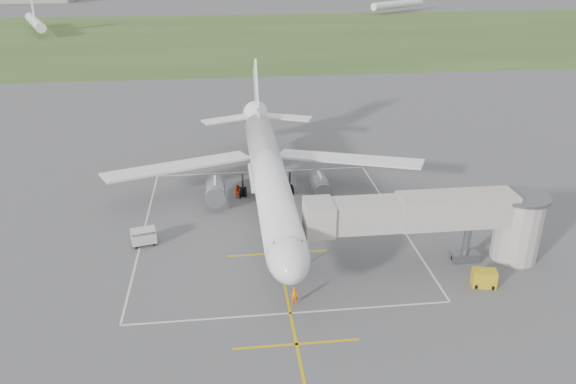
{
  "coord_description": "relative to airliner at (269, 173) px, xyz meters",
  "views": [
    {
      "loc": [
        -4.75,
        -58.67,
        28.72
      ],
      "look_at": [
        1.68,
        -4.0,
        4.0
      ],
      "focal_mm": 35.0,
      "sensor_mm": 36.0,
      "label": 1
    }
  ],
  "objects": [
    {
      "name": "ramp_worker_wing",
      "position": [
        -3.56,
        3.11,
        -3.51
      ],
      "size": [
        1.05,
        0.95,
        1.76
      ],
      "primitive_type": "imported",
      "rotation": [
        0.0,
        0.0,
        2.74
      ],
      "color": "red",
      "rests_on": "ground"
    },
    {
      "name": "distant_aircraft",
      "position": [
        2.83,
        166.91,
        -0.8
      ],
      "size": [
        160.69,
        68.71,
        8.85
      ],
      "color": "white",
      "rests_on": "ground"
    },
    {
      "name": "airliner",
      "position": [
        0.0,
        0.0,
        0.0
      ],
      "size": [
        38.93,
        46.75,
        13.52
      ],
      "color": "white",
      "rests_on": "ground"
    },
    {
      "name": "jet_bridge",
      "position": [
        15.72,
        -14.25,
        0.35
      ],
      "size": [
        23.4,
        5.0,
        7.2
      ],
      "color": "#9D978E",
      "rests_on": "ground"
    },
    {
      "name": "baggage_cart",
      "position": [
        -13.58,
        -7.36,
        -3.5
      ],
      "size": [
        2.77,
        2.02,
        1.74
      ],
      "rotation": [
        0.0,
        0.0,
        0.22
      ],
      "color": "silver",
      "rests_on": "ground"
    },
    {
      "name": "ground",
      "position": [
        0.0,
        -0.75,
        -4.39
      ],
      "size": [
        700.0,
        700.0,
        0.0
      ],
      "primitive_type": "plane",
      "color": "#4F4F51",
      "rests_on": "ground"
    },
    {
      "name": "gpu_unit",
      "position": [
        17.94,
        -18.67,
        -3.62
      ],
      "size": [
        2.36,
        1.9,
        1.57
      ],
      "rotation": [
        0.0,
        0.0,
        -0.24
      ],
      "color": "gold",
      "rests_on": "ground"
    },
    {
      "name": "ramp_worker_nose",
      "position": [
        0.53,
        -19.47,
        -3.56
      ],
      "size": [
        0.62,
        0.42,
        1.67
      ],
      "primitive_type": "imported",
      "rotation": [
        0.0,
        0.0,
        -0.03
      ],
      "color": "orange",
      "rests_on": "ground"
    },
    {
      "name": "grass_strip",
      "position": [
        0.0,
        129.25,
        -4.38
      ],
      "size": [
        700.0,
        120.0,
        0.02
      ],
      "primitive_type": "cube",
      "color": "#3C5123",
      "rests_on": "ground"
    },
    {
      "name": "apron_markings",
      "position": [
        0.0,
        -6.57,
        -4.38
      ],
      "size": [
        28.2,
        60.0,
        0.01
      ],
      "color": "gold",
      "rests_on": "ground"
    }
  ]
}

